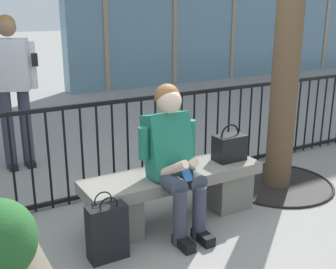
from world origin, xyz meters
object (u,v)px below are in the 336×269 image
object	(u,v)px
stone_bench	(174,191)
handbag_on_bench	(230,147)
seated_person_with_phone	(173,155)
shopping_bag	(107,232)
bystander_further_back	(12,81)

from	to	relation	value
stone_bench	handbag_on_bench	bearing A→B (deg)	-0.99
seated_person_with_phone	shopping_bag	bearing A→B (deg)	-167.53
stone_bench	bystander_further_back	bearing A→B (deg)	113.58
handbag_on_bench	shopping_bag	world-z (taller)	handbag_on_bench
bystander_further_back	handbag_on_bench	bearing A→B (deg)	-54.20
stone_bench	shopping_bag	size ratio (longest dim) A/B	3.11
stone_bench	seated_person_with_phone	size ratio (longest dim) A/B	1.32
stone_bench	seated_person_with_phone	bearing A→B (deg)	-123.00
shopping_bag	bystander_further_back	world-z (taller)	bystander_further_back
shopping_bag	bystander_further_back	bearing A→B (deg)	93.70
seated_person_with_phone	stone_bench	bearing A→B (deg)	57.00
seated_person_with_phone	handbag_on_bench	distance (m)	0.68
seated_person_with_phone	shopping_bag	distance (m)	0.79
seated_person_with_phone	handbag_on_bench	size ratio (longest dim) A/B	3.58
bystander_further_back	shopping_bag	bearing A→B (deg)	-86.30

